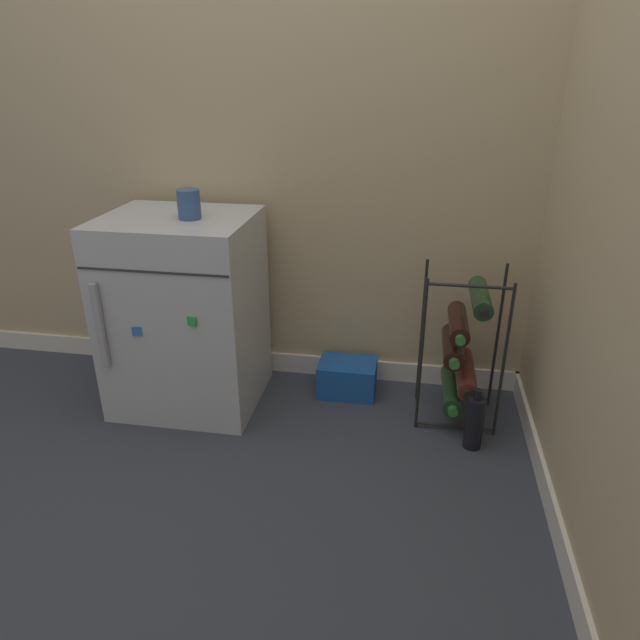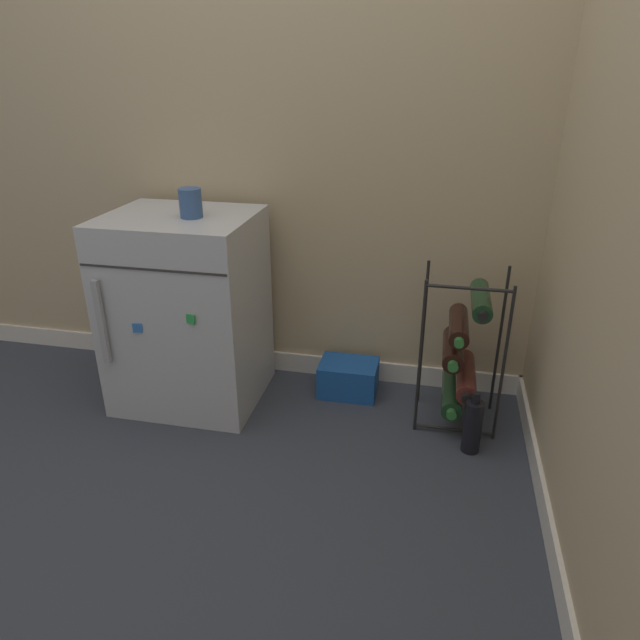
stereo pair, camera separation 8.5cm
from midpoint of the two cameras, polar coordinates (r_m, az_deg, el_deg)
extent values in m
plane|color=#333842|center=(2.13, -1.12, -13.75)|extent=(14.00, 14.00, 0.00)
cube|color=tan|center=(2.34, 2.66, 22.72)|extent=(6.67, 0.06, 2.50)
cube|color=silver|center=(2.62, 2.02, -4.64)|extent=(6.67, 0.01, 0.09)
cube|color=#B7BABF|center=(2.37, -12.10, 0.93)|extent=(0.57, 0.49, 0.79)
cube|color=#2D2D2D|center=(2.08, -15.39, 4.85)|extent=(0.56, 0.00, 0.01)
cube|color=#9E9EA3|center=(2.25, -20.02, -0.28)|extent=(0.02, 0.02, 0.33)
cube|color=blue|center=(2.20, -16.73, -0.78)|extent=(0.04, 0.01, 0.04)
cube|color=green|center=(2.08, -11.69, 0.07)|extent=(0.04, 0.02, 0.04)
cylinder|color=black|center=(2.16, 11.09, -3.85)|extent=(0.01, 0.01, 0.62)
cylinder|color=black|center=(2.18, 18.94, -4.48)|extent=(0.01, 0.01, 0.62)
cylinder|color=black|center=(2.35, 11.27, -1.43)|extent=(0.01, 0.01, 0.62)
cylinder|color=black|center=(2.37, 18.47, -2.04)|extent=(0.01, 0.01, 0.62)
cylinder|color=black|center=(2.31, 14.25, -10.56)|extent=(0.30, 0.01, 0.01)
cylinder|color=black|center=(2.04, 15.90, 3.06)|extent=(0.30, 0.01, 0.01)
cylinder|color=#19381E|center=(2.35, 14.05, -7.02)|extent=(0.08, 0.30, 0.08)
cylinder|color=#2D7033|center=(2.21, 14.10, -9.14)|extent=(0.04, 0.02, 0.04)
cylinder|color=#56231E|center=(2.31, 15.38, -5.41)|extent=(0.08, 0.31, 0.08)
cylinder|color=black|center=(2.17, 15.54, -7.54)|extent=(0.04, 0.02, 0.04)
cylinder|color=black|center=(2.25, 14.21, -2.81)|extent=(0.08, 0.26, 0.08)
cylinder|color=#2D7033|center=(2.13, 14.27, -4.53)|extent=(0.04, 0.02, 0.04)
cylinder|color=black|center=(2.21, 14.77, -0.55)|extent=(0.07, 0.27, 0.07)
cylinder|color=#2D7033|center=(2.08, 14.87, -2.22)|extent=(0.03, 0.02, 0.03)
cylinder|color=#19381E|center=(2.18, 16.87, 1.92)|extent=(0.07, 0.28, 0.07)
cylinder|color=black|center=(2.04, 17.12, 0.33)|extent=(0.03, 0.02, 0.03)
cube|color=#194C9E|center=(2.48, 3.84, -5.80)|extent=(0.25, 0.18, 0.14)
cylinder|color=#335184|center=(2.19, -11.72, 11.37)|extent=(0.08, 0.08, 0.11)
cylinder|color=black|center=(2.19, 16.10, -10.24)|extent=(0.07, 0.07, 0.21)
cylinder|color=black|center=(2.13, 16.48, -7.49)|extent=(0.03, 0.03, 0.04)
camera|label=1|loc=(0.04, -88.91, 0.49)|focal=32.00mm
camera|label=2|loc=(0.04, 91.09, -0.49)|focal=32.00mm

